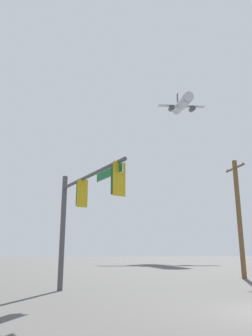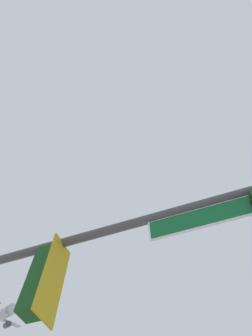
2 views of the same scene
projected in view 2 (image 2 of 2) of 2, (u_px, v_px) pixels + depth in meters
signal_pole_near at (26, 318)px, 3.48m from camera, size 6.34×1.33×5.72m
airplane at (0, 316)px, 96.10m from camera, size 20.28×18.08×11.58m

